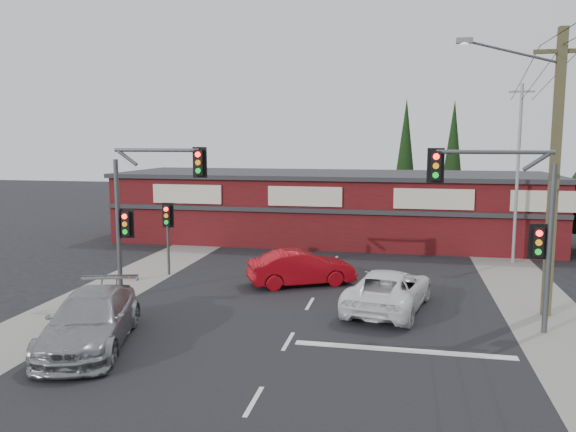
% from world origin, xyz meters
% --- Properties ---
extents(ground, '(120.00, 120.00, 0.00)m').
position_xyz_m(ground, '(0.00, 0.00, 0.00)').
color(ground, black).
rests_on(ground, ground).
extents(road_strip, '(14.00, 70.00, 0.01)m').
position_xyz_m(road_strip, '(0.00, 5.00, 0.01)').
color(road_strip, black).
rests_on(road_strip, ground).
extents(verge_left, '(3.00, 70.00, 0.02)m').
position_xyz_m(verge_left, '(-8.50, 5.00, 0.01)').
color(verge_left, gray).
rests_on(verge_left, ground).
extents(verge_right, '(3.00, 70.00, 0.02)m').
position_xyz_m(verge_right, '(8.50, 5.00, 0.01)').
color(verge_right, gray).
rests_on(verge_right, ground).
extents(stop_line, '(6.50, 0.35, 0.01)m').
position_xyz_m(stop_line, '(3.50, -1.50, 0.01)').
color(stop_line, silver).
rests_on(stop_line, ground).
extents(white_suv, '(3.46, 5.74, 1.49)m').
position_xyz_m(white_suv, '(2.96, 2.63, 0.74)').
color(white_suv, white).
rests_on(white_suv, ground).
extents(silver_suv, '(3.72, 5.98, 1.62)m').
position_xyz_m(silver_suv, '(-5.80, -3.01, 0.81)').
color(silver_suv, gray).
rests_on(silver_suv, ground).
extents(red_sedan, '(4.80, 3.48, 1.51)m').
position_xyz_m(red_sedan, '(-0.84, 5.45, 0.75)').
color(red_sedan, '#A20912').
rests_on(red_sedan, ground).
extents(lane_dashes, '(0.12, 34.69, 0.01)m').
position_xyz_m(lane_dashes, '(0.00, -1.46, 0.02)').
color(lane_dashes, silver).
rests_on(lane_dashes, ground).
extents(shop_building, '(27.30, 8.40, 4.22)m').
position_xyz_m(shop_building, '(-0.99, 16.99, 2.13)').
color(shop_building, '#4A0E11').
rests_on(shop_building, ground).
extents(conifer_near, '(1.80, 1.80, 9.25)m').
position_xyz_m(conifer_near, '(3.50, 24.00, 5.48)').
color(conifer_near, '#2D2116').
rests_on(conifer_near, ground).
extents(conifer_far, '(1.80, 1.80, 9.25)m').
position_xyz_m(conifer_far, '(7.00, 26.00, 5.48)').
color(conifer_far, '#2D2116').
rests_on(conifer_far, ground).
extents(traffic_mast_left, '(3.77, 0.27, 5.97)m').
position_xyz_m(traffic_mast_left, '(-6.43, 2.00, 3.93)').
color(traffic_mast_left, '#47494C').
rests_on(traffic_mast_left, ground).
extents(traffic_mast_right, '(3.96, 0.27, 5.97)m').
position_xyz_m(traffic_mast_right, '(6.86, 1.00, 3.95)').
color(traffic_mast_right, '#47494C').
rests_on(traffic_mast_right, ground).
extents(pedestal_signal, '(0.55, 0.27, 3.38)m').
position_xyz_m(pedestal_signal, '(-7.20, 6.01, 2.41)').
color(pedestal_signal, '#47494C').
rests_on(pedestal_signal, ground).
extents(utility_pole, '(4.38, 0.59, 10.00)m').
position_xyz_m(utility_pole, '(8.36, 2.99, 5.40)').
color(utility_pole, brown).
rests_on(utility_pole, ground).
extents(steel_pole, '(1.20, 0.16, 9.00)m').
position_xyz_m(steel_pole, '(9.00, 12.00, 4.70)').
color(steel_pole, gray).
rests_on(steel_pole, ground).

